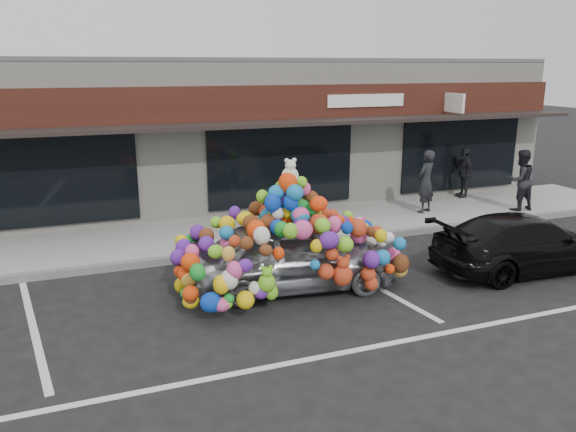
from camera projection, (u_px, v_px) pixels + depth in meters
name	position (u px, v px, depth m)	size (l,w,h in m)	color
ground	(229.00, 304.00, 9.98)	(90.00, 90.00, 0.00)	black
shop_building	(155.00, 132.00, 17.04)	(24.00, 7.20, 4.31)	silver
sidewalk	(186.00, 238.00, 13.57)	(26.00, 3.00, 0.15)	gray
kerb	(199.00, 257.00, 12.21)	(26.00, 0.18, 0.16)	slate
parking_stripe_left	(33.00, 328.00, 9.06)	(0.12, 4.40, 0.01)	silver
parking_stripe_mid	(363.00, 280.00, 11.11)	(0.12, 4.40, 0.01)	silver
parking_stripe_right	(571.00, 249.00, 12.96)	(0.12, 4.40, 0.01)	silver
lane_line	(394.00, 343.00, 8.58)	(14.00, 0.12, 0.01)	silver
toy_car	(291.00, 247.00, 10.49)	(2.82, 4.33, 2.40)	#A1A7AC
black_sedan	(526.00, 243.00, 11.51)	(4.04, 1.64, 1.17)	black
pedestrian_a	(426.00, 182.00, 15.43)	(0.63, 0.42, 1.74)	black
pedestrian_b	(520.00, 180.00, 15.68)	(0.83, 0.65, 1.71)	black
pedestrian_c	(464.00, 172.00, 17.26)	(0.38, 0.90, 1.54)	#28262C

